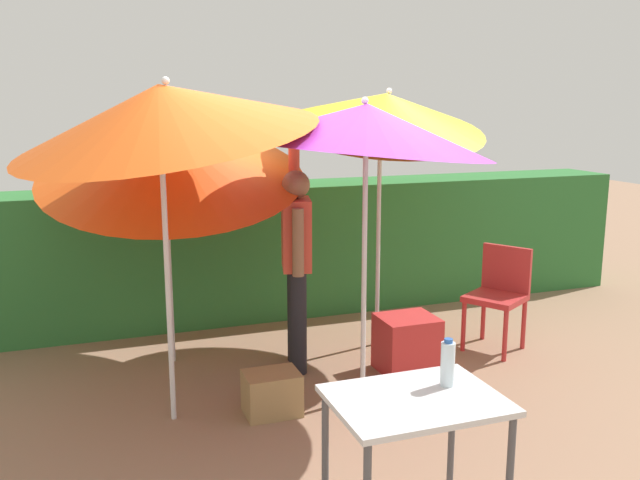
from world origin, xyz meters
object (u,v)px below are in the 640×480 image
object	(u,v)px
umbrella_orange	(385,112)
person_vendor	(296,254)
cooler_box	(407,344)
bottle_water	(448,363)
folding_table	(415,416)
umbrella_rainbow	(365,127)
chair_plastic	(499,291)
umbrella_navy	(171,155)
crate_cardboard	(272,393)
umbrella_yellow	(163,112)

from	to	relation	value
umbrella_orange	person_vendor	xyz separation A→B (m)	(-0.86, -0.24, -1.10)
cooler_box	bottle_water	distance (m)	2.13
folding_table	umbrella_rainbow	bearing A→B (deg)	75.37
umbrella_orange	folding_table	world-z (taller)	umbrella_orange
chair_plastic	folding_table	bearing A→B (deg)	-131.84
umbrella_rainbow	umbrella_navy	size ratio (longest dim) A/B	0.97
umbrella_rainbow	chair_plastic	world-z (taller)	umbrella_rainbow
bottle_water	person_vendor	bearing A→B (deg)	91.23
crate_cardboard	umbrella_yellow	bearing A→B (deg)	168.77
chair_plastic	folding_table	distance (m)	2.91
umbrella_navy	person_vendor	size ratio (longest dim) A/B	1.20
person_vendor	bottle_water	xyz separation A→B (m)	(0.05, -2.27, -0.06)
cooler_box	bottle_water	size ratio (longest dim) A/B	1.87
umbrella_orange	cooler_box	xyz separation A→B (m)	(-0.06, -0.63, -1.81)
umbrella_rainbow	folding_table	xyz separation A→B (m)	(-0.42, -1.62, -1.29)
umbrella_rainbow	umbrella_yellow	xyz separation A→B (m)	(-1.33, 0.09, 0.11)
umbrella_orange	person_vendor	size ratio (longest dim) A/B	1.28
umbrella_yellow	cooler_box	world-z (taller)	umbrella_yellow
umbrella_rainbow	person_vendor	bearing A→B (deg)	110.06
person_vendor	bottle_water	world-z (taller)	person_vendor
chair_plastic	crate_cardboard	xyz separation A→B (m)	(-2.21, -0.58, -0.36)
crate_cardboard	folding_table	size ratio (longest dim) A/B	0.47
person_vendor	umbrella_orange	bearing A→B (deg)	15.79
person_vendor	cooler_box	size ratio (longest dim) A/B	4.18
cooler_box	umbrella_orange	bearing A→B (deg)	84.56
person_vendor	folding_table	xyz separation A→B (m)	(-0.16, -2.35, -0.27)
person_vendor	umbrella_yellow	bearing A→B (deg)	-148.98
chair_plastic	cooler_box	xyz separation A→B (m)	(-0.98, -0.21, -0.29)
umbrella_rainbow	umbrella_navy	xyz separation A→B (m)	(-1.15, 1.16, -0.24)
umbrella_yellow	cooler_box	bearing A→B (deg)	7.72
umbrella_orange	crate_cardboard	world-z (taller)	umbrella_orange
umbrella_rainbow	person_vendor	distance (m)	1.28
umbrella_rainbow	bottle_water	bearing A→B (deg)	-97.95
umbrella_rainbow	bottle_water	distance (m)	1.90
umbrella_navy	chair_plastic	distance (m)	2.99
umbrella_yellow	umbrella_navy	bearing A→B (deg)	80.61
cooler_box	folding_table	xyz separation A→B (m)	(-0.96, -1.96, 0.44)
chair_plastic	bottle_water	size ratio (longest dim) A/B	3.71
chair_plastic	folding_table	size ratio (longest dim) A/B	1.11
umbrella_rainbow	umbrella_navy	distance (m)	1.65
umbrella_orange	crate_cardboard	xyz separation A→B (m)	(-1.28, -1.01, -1.89)
umbrella_yellow	chair_plastic	world-z (taller)	umbrella_yellow
umbrella_yellow	crate_cardboard	world-z (taller)	umbrella_yellow
umbrella_rainbow	crate_cardboard	world-z (taller)	umbrella_rainbow
umbrella_yellow	folding_table	distance (m)	2.38
folding_table	bottle_water	size ratio (longest dim) A/B	3.33
umbrella_rainbow	cooler_box	distance (m)	1.84
umbrella_rainbow	umbrella_orange	xyz separation A→B (m)	(0.59, 0.97, 0.09)
umbrella_yellow	person_vendor	bearing A→B (deg)	31.02
folding_table	chair_plastic	bearing A→B (deg)	48.16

